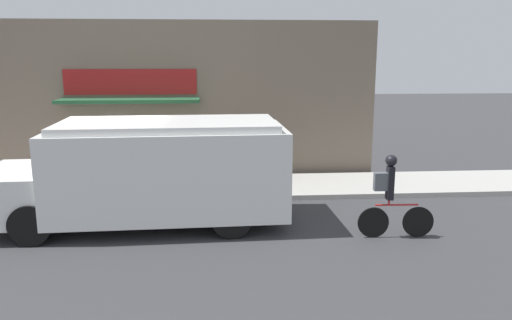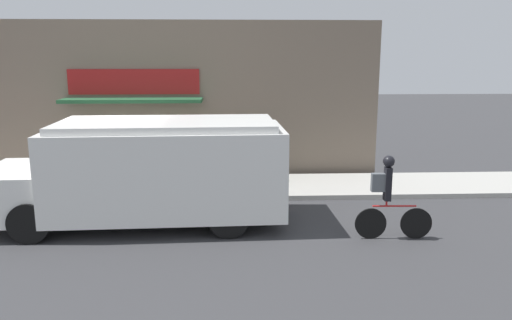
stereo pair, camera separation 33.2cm
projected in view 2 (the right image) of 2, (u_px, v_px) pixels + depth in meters
The scene contains 6 objects.
ground_plane at pixel (118, 203), 12.41m from camera, with size 70.00×70.00×0.00m, color #38383A.
sidewalk at pixel (127, 188), 13.56m from camera, with size 28.00×2.38×0.12m.
storefront at pixel (134, 100), 14.61m from camera, with size 14.45×1.02×4.60m.
school_bus at pixel (151, 170), 10.69m from camera, with size 6.34×2.86×2.25m.
cyclist at pixel (389, 197), 9.82m from camera, with size 1.54×0.23×1.70m.
trash_bin at pixel (262, 167), 14.02m from camera, with size 0.58×0.58×0.80m.
Camera 2 is at (2.90, -12.07, 3.59)m, focal length 35.00 mm.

